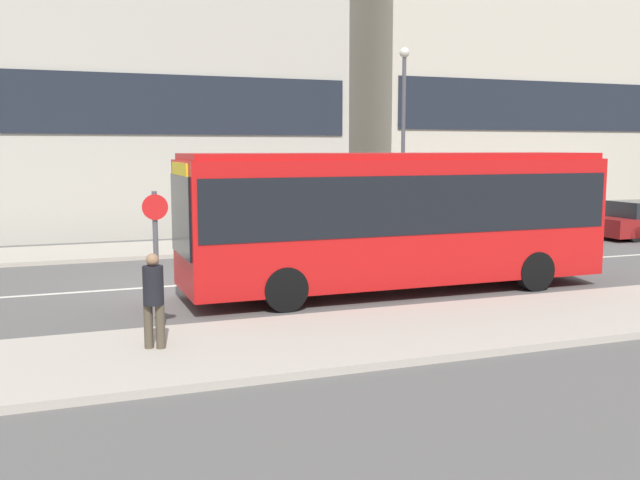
# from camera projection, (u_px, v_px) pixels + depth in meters

# --- Properties ---
(ground_plane) EXTENTS (120.00, 120.00, 0.00)m
(ground_plane) POSITION_uv_depth(u_px,v_px,m) (180.00, 285.00, 17.88)
(ground_plane) COLOR #595654
(sidewalk_near) EXTENTS (44.00, 3.50, 0.13)m
(sidewalk_near) POSITION_uv_depth(u_px,v_px,m) (242.00, 348.00, 12.06)
(sidewalk_near) COLOR #B2A899
(sidewalk_near) RESTS_ON ground_plane
(sidewalk_far) EXTENTS (44.00, 3.50, 0.13)m
(sidewalk_far) POSITION_uv_depth(u_px,v_px,m) (149.00, 250.00, 23.67)
(sidewalk_far) COLOR #B2A899
(sidewalk_far) RESTS_ON ground_plane
(lane_centerline) EXTENTS (41.80, 0.16, 0.01)m
(lane_centerline) POSITION_uv_depth(u_px,v_px,m) (180.00, 285.00, 17.88)
(lane_centerline) COLOR silver
(lane_centerline) RESTS_ON ground_plane
(apartment_block_left_tower) EXTENTS (15.71, 5.45, 18.28)m
(apartment_block_left_tower) POSITION_uv_depth(u_px,v_px,m) (141.00, 3.00, 28.27)
(apartment_block_left_tower) COLOR #B7B2A3
(apartment_block_left_tower) RESTS_ON ground_plane
(apartment_block_right_tower) EXTENTS (13.75, 5.15, 19.33)m
(apartment_block_right_tower) POSITION_uv_depth(u_px,v_px,m) (500.00, 16.00, 33.86)
(apartment_block_right_tower) COLOR beige
(apartment_block_right_tower) RESTS_ON ground_plane
(city_bus) EXTENTS (10.25, 2.58, 3.31)m
(city_bus) POSITION_uv_depth(u_px,v_px,m) (396.00, 212.00, 16.97)
(city_bus) COLOR red
(city_bus) RESTS_ON ground_plane
(parked_car_0) EXTENTS (4.33, 1.73, 1.39)m
(parked_car_0) POSITION_uv_depth(u_px,v_px,m) (525.00, 226.00, 25.42)
(parked_car_0) COLOR navy
(parked_car_0) RESTS_ON ground_plane
(pedestrian_near_stop) EXTENTS (0.34, 0.34, 1.59)m
(pedestrian_near_stop) POSITION_uv_depth(u_px,v_px,m) (153.00, 295.00, 11.71)
(pedestrian_near_stop) COLOR #4C4233
(pedestrian_near_stop) RESTS_ON sidewalk_near
(bus_stop_sign) EXTENTS (0.44, 0.12, 2.57)m
(bus_stop_sign) POSITION_uv_depth(u_px,v_px,m) (156.00, 253.00, 12.31)
(bus_stop_sign) COLOR #4C4C51
(bus_stop_sign) RESTS_ON sidewalk_near
(street_lamp) EXTENTS (0.36, 0.36, 6.81)m
(street_lamp) POSITION_uv_depth(u_px,v_px,m) (403.00, 124.00, 25.36)
(street_lamp) COLOR #4C4C51
(street_lamp) RESTS_ON sidewalk_far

